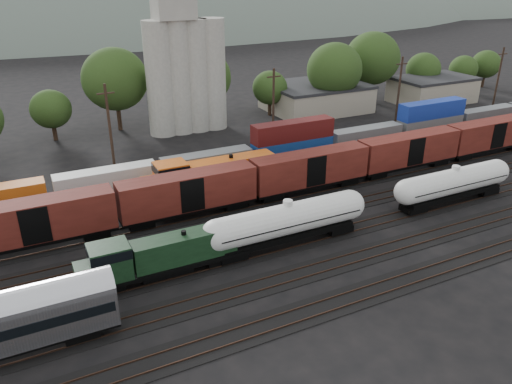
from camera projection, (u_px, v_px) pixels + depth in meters
name	position (u px, v px, depth m)	size (l,w,h in m)	color
ground	(271.00, 223.00, 53.84)	(600.00, 600.00, 0.00)	black
tracks	(271.00, 222.00, 53.82)	(180.00, 33.20, 0.20)	black
green_locomotive	(155.00, 256.00, 43.07)	(15.42, 2.72, 4.08)	black
tank_car_a	(287.00, 221.00, 48.25)	(17.70, 3.17, 4.64)	white
tank_car_b	(453.00, 183.00, 57.25)	(16.75, 3.00, 4.39)	white
orange_locomotive	(208.00, 175.00, 59.62)	(18.05, 3.01, 4.51)	black
boxcar_string	(252.00, 180.00, 56.74)	(153.60, 2.90, 4.20)	black
container_wall	(198.00, 164.00, 64.17)	(164.26, 2.60, 5.80)	black
grain_silo	(185.00, 63.00, 80.02)	(13.40, 5.00, 29.00)	#A6A499
industrial_sheds	(208.00, 115.00, 84.31)	(119.38, 17.26, 5.10)	#9E937F
tree_band	(160.00, 88.00, 81.35)	(159.90, 18.57, 13.97)	black
utility_poles	(197.00, 117.00, 69.29)	(122.20, 0.36, 12.00)	black
distant_hills	(94.00, 57.00, 284.49)	(860.00, 286.00, 130.00)	#59665B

